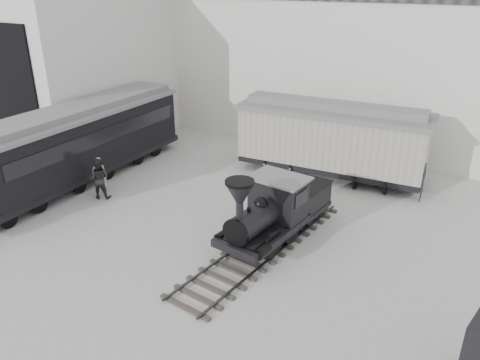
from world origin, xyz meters
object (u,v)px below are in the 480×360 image
Objects in this scene: boxcar at (331,138)px; passenger_coach at (82,142)px; locomotive at (273,213)px; visitor_b at (99,178)px; visitor_a at (100,176)px.

boxcar is 0.73× the size of passenger_coach.
visitor_b is at bearing -170.19° from locomotive.
visitor_a is 0.96× the size of visitor_b.
boxcar is 4.95× the size of visitor_b.
locomotive is at bearing -90.78° from boxcar.
visitor_a is at bearing -27.02° from passenger_coach.
visitor_b is (2.20, -1.25, -0.94)m from passenger_coach.
boxcar reaches higher than passenger_coach.
passenger_coach is (-10.57, 0.76, 0.72)m from locomotive.
locomotive is 8.38m from visitor_b.
boxcar is (-0.35, 7.03, 0.81)m from locomotive.
passenger_coach is 2.70m from visitor_b.
boxcar reaches higher than visitor_b.
visitor_a is (-8.58, -0.22, -0.26)m from locomotive.
passenger_coach is 2.42m from visitor_a.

